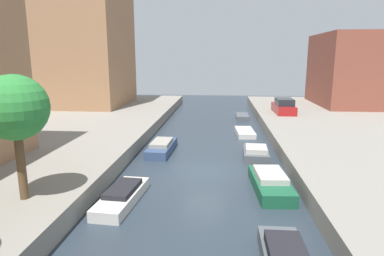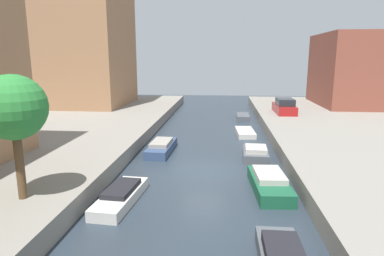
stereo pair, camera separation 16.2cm
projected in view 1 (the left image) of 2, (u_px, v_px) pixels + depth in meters
name	position (u px, v px, depth m)	size (l,w,h in m)	color
ground_plane	(204.00, 170.00, 20.61)	(84.00, 84.00, 0.00)	#28333D
apartment_tower_far	(82.00, 22.00, 40.47)	(10.00, 11.51, 19.99)	#9E704C
low_block_right	(360.00, 70.00, 41.22)	(10.00, 11.76, 8.71)	brown
street_tree_2	(15.00, 109.00, 13.30)	(2.65, 2.65, 5.20)	brown
parked_car	(284.00, 107.00, 35.72)	(1.95, 4.75, 1.59)	maroon
moored_boat_left_2	(122.00, 196.00, 15.99)	(1.73, 4.46, 0.76)	beige
moored_boat_left_3	(162.00, 147.00, 24.51)	(1.70, 4.63, 0.89)	#33476B
moored_boat_right_2	(270.00, 183.00, 17.47)	(1.98, 4.58, 0.94)	#195638
moored_boat_right_3	(256.00, 153.00, 23.07)	(1.82, 3.35, 0.88)	#4C5156
moored_boat_right_4	(245.00, 132.00, 30.08)	(1.72, 3.74, 0.44)	beige
moored_boat_right_5	(242.00, 116.00, 38.08)	(1.43, 3.43, 0.48)	#4C5156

